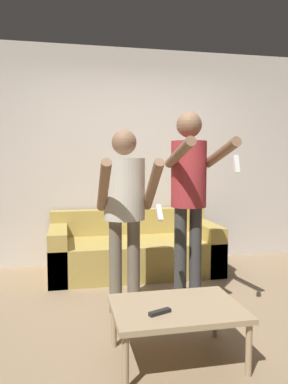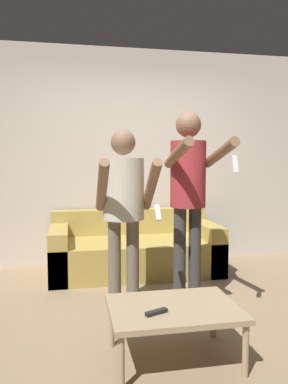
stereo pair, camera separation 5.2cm
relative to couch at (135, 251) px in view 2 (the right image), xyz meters
name	(u,v)px [view 2 (the right image)]	position (x,y,z in m)	size (l,w,h in m)	color
ground_plane	(169,319)	(0.06, -1.37, -0.25)	(14.00, 14.00, 0.00)	#937A5B
wall_back	(133,157)	(0.06, 0.48, 1.10)	(6.40, 0.06, 2.70)	beige
couch	(135,251)	(0.00, 0.00, 0.00)	(1.93, 0.90, 0.70)	#AD9347
person_standing_left	(124,200)	(-0.28, -1.15, 0.73)	(0.47, 0.67, 1.56)	#6B6051
person_standing_right	(189,187)	(0.28, -1.16, 0.83)	(0.43, 0.75, 1.72)	#383838
coffee_table	(174,311)	(-0.08, -1.99, 0.08)	(0.83, 0.60, 0.37)	tan
remote_on_table	(156,312)	(-0.22, -2.10, 0.13)	(0.15, 0.09, 0.02)	black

